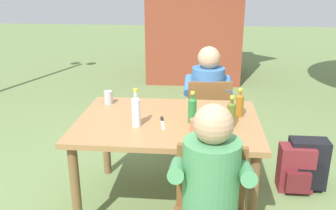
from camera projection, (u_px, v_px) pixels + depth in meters
ground_plane at (168, 202)px, 3.12m from camera, size 24.00×24.00×0.00m
dining_table at (168, 130)px, 2.90m from camera, size 1.42×1.03×0.75m
chair_far_right at (208, 115)px, 3.69m from camera, size 0.48×0.48×0.87m
person_in_white_shirt at (211, 199)px, 2.00m from camera, size 0.47×0.62×1.18m
person_in_plaid_shirt at (207, 96)px, 3.74m from camera, size 0.47×0.62×1.18m
bottle_green at (192, 109)px, 2.78m from camera, size 0.06×0.06×0.25m
bottle_blue at (218, 123)px, 2.55m from camera, size 0.06×0.06×0.22m
bottle_amber at (240, 104)px, 2.91m from camera, size 0.06×0.06×0.23m
bottle_clear at (136, 110)px, 2.70m from camera, size 0.06×0.06×0.29m
bottle_olive at (231, 113)px, 2.71m from camera, size 0.06×0.06×0.24m
cup_steel at (108, 97)px, 3.21m from camera, size 0.07×0.07×0.12m
cup_terracotta at (194, 127)px, 2.57m from camera, size 0.06×0.06×0.12m
table_knife at (162, 122)px, 2.81m from camera, size 0.06×0.24×0.01m
backpack_by_near_side at (307, 165)px, 3.27m from camera, size 0.33×0.24×0.46m
backpack_by_far_side at (296, 169)px, 3.23m from camera, size 0.29×0.25×0.42m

